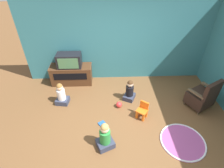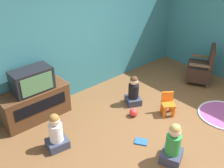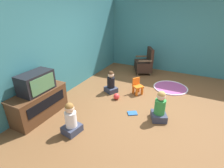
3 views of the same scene
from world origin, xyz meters
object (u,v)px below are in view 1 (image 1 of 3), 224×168
object	(u,v)px
television	(69,60)
yellow_kid_chair	(142,111)
tv_cabinet	(72,74)
child_watching_right	(105,137)
black_armchair	(202,97)
book	(103,124)
child_watching_center	(130,91)
toy_ball	(119,105)
child_watching_left	(61,95)

from	to	relation	value
television	yellow_kid_chair	distance (m)	2.66
tv_cabinet	child_watching_right	bearing A→B (deg)	-66.50
black_armchair	book	bearing A→B (deg)	-17.29
television	child_watching_center	bearing A→B (deg)	-26.07
child_watching_center	toy_ball	xyz separation A→B (m)	(-0.32, -0.33, -0.20)
yellow_kid_chair	child_watching_center	size ratio (longest dim) A/B	0.70
television	yellow_kid_chair	world-z (taller)	television
toy_ball	book	xyz separation A→B (m)	(-0.45, -0.63, -0.07)
black_armchair	yellow_kid_chair	distance (m)	1.70
child_watching_right	toy_ball	world-z (taller)	child_watching_right
child_watching_left	black_armchair	bearing A→B (deg)	4.03
black_armchair	child_watching_right	world-z (taller)	black_armchair
black_armchair	child_watching_right	distance (m)	2.87
child_watching_center	child_watching_left	bearing A→B (deg)	119.21
child_watching_right	child_watching_left	bearing A→B (deg)	106.11
yellow_kid_chair	toy_ball	bearing A→B (deg)	-177.77
yellow_kid_chair	child_watching_center	xyz separation A→B (m)	(-0.25, 0.72, 0.09)
black_armchair	book	distance (m)	2.76
black_armchair	child_watching_right	xyz separation A→B (m)	(-2.63, -1.16, -0.06)
book	child_watching_left	bearing A→B (deg)	19.96
television	child_watching_left	xyz separation A→B (m)	(-0.15, -0.97, -0.55)
child_watching_center	toy_ball	bearing A→B (deg)	161.90
tv_cabinet	child_watching_center	distance (m)	1.99
yellow_kid_chair	book	distance (m)	1.06
tv_cabinet	toy_ball	distance (m)	1.92
black_armchair	book	world-z (taller)	black_armchair
toy_ball	tv_cabinet	bearing A→B (deg)	139.98
child_watching_right	toy_ball	bearing A→B (deg)	48.61
child_watching_center	child_watching_right	size ratio (longest dim) A/B	0.93
toy_ball	yellow_kid_chair	bearing A→B (deg)	-34.42
tv_cabinet	child_watching_right	world-z (taller)	child_watching_right
child_watching_left	child_watching_right	xyz separation A→B (m)	(1.21, -1.45, 0.01)
yellow_kid_chair	child_watching_right	distance (m)	1.28
black_armchair	tv_cabinet	bearing A→B (deg)	-48.38
black_armchair	yellow_kid_chair	world-z (taller)	black_armchair
toy_ball	book	size ratio (longest dim) A/B	0.61
tv_cabinet	book	bearing A→B (deg)	-61.53
television	toy_ball	bearing A→B (deg)	-39.51
black_armchair	television	bearing A→B (deg)	-48.07
tv_cabinet	black_armchair	distance (m)	3.91
child_watching_center	child_watching_right	xyz separation A→B (m)	(-0.71, -1.55, 0.02)
child_watching_center	book	world-z (taller)	child_watching_center
child_watching_center	yellow_kid_chair	bearing A→B (deg)	-134.92
television	child_watching_left	distance (m)	1.13
tv_cabinet	child_watching_center	bearing A→B (deg)	-26.64
tv_cabinet	child_watching_left	xyz separation A→B (m)	(-0.15, -0.99, -0.03)
television	book	bearing A→B (deg)	-61.24
tv_cabinet	yellow_kid_chair	bearing A→B (deg)	-38.53
child_watching_right	book	distance (m)	0.67
tv_cabinet	book	size ratio (longest dim) A/B	4.77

